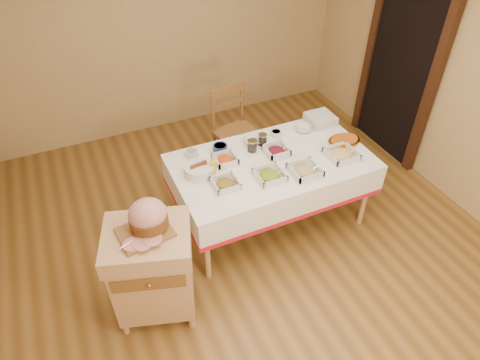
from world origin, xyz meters
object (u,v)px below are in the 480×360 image
object	(u,v)px
dining_table	(271,174)
butcher_cart	(152,268)
preserve_jar_left	(252,146)
preserve_jar_right	(262,140)
dining_chair	(235,131)
bread_basket	(199,170)
ham_on_board	(148,218)
brass_platter	(344,141)
mustard_bottle	(213,167)
plate_stack	(320,119)

from	to	relation	value
dining_table	butcher_cart	distance (m)	1.42
butcher_cart	preserve_jar_left	distance (m)	1.45
preserve_jar_right	dining_chair	bearing A→B (deg)	88.92
bread_basket	dining_chair	bearing A→B (deg)	49.87
ham_on_board	dining_table	bearing A→B (deg)	22.01
dining_chair	brass_platter	distance (m)	1.24
mustard_bottle	bread_basket	world-z (taller)	mustard_bottle
dining_table	brass_platter	xyz separation A→B (m)	(0.77, -0.03, 0.18)
mustard_bottle	brass_platter	bearing A→B (deg)	-3.21
butcher_cart	preserve_jar_right	distance (m)	1.60
butcher_cart	ham_on_board	xyz separation A→B (m)	(0.04, 0.03, 0.49)
mustard_bottle	plate_stack	size ratio (longest dim) A/B	0.64
dining_table	bread_basket	world-z (taller)	bread_basket
butcher_cart	preserve_jar_right	bearing A→B (deg)	31.22
dining_table	butcher_cart	world-z (taller)	butcher_cart
dining_chair	bread_basket	xyz separation A→B (m)	(-0.73, -0.86, 0.30)
butcher_cart	preserve_jar_left	world-z (taller)	butcher_cart
preserve_jar_right	preserve_jar_left	bearing A→B (deg)	-157.03
dining_table	dining_chair	world-z (taller)	dining_chair
butcher_cart	dining_chair	world-z (taller)	dining_chair
preserve_jar_right	mustard_bottle	xyz separation A→B (m)	(-0.59, -0.22, 0.02)
preserve_jar_left	plate_stack	xyz separation A→B (m)	(0.85, 0.15, -0.01)
dining_chair	plate_stack	xyz separation A→B (m)	(0.70, -0.58, 0.30)
dining_table	preserve_jar_right	world-z (taller)	preserve_jar_right
preserve_jar_left	preserve_jar_right	world-z (taller)	preserve_jar_left
dining_chair	brass_platter	bearing A→B (deg)	-53.44
dining_table	bread_basket	xyz separation A→B (m)	(-0.68, 0.08, 0.21)
butcher_cart	brass_platter	bearing A→B (deg)	13.93
preserve_jar_right	brass_platter	xyz separation A→B (m)	(0.73, -0.30, -0.03)
dining_chair	ham_on_board	distance (m)	2.02
dining_chair	ham_on_board	bearing A→B (deg)	-132.09
dining_table	butcher_cart	size ratio (longest dim) A/B	2.05
bread_basket	plate_stack	size ratio (longest dim) A/B	0.99
preserve_jar_right	mustard_bottle	world-z (taller)	mustard_bottle
butcher_cart	bread_basket	distance (m)	0.94
preserve_jar_left	dining_chair	bearing A→B (deg)	78.49
dining_chair	preserve_jar_right	size ratio (longest dim) A/B	8.87
preserve_jar_right	bread_basket	xyz separation A→B (m)	(-0.71, -0.19, -0.00)
dining_chair	plate_stack	size ratio (longest dim) A/B	3.78
butcher_cart	mustard_bottle	distance (m)	1.01
preserve_jar_right	brass_platter	distance (m)	0.79
preserve_jar_left	dining_table	bearing A→B (deg)	-64.12
ham_on_board	butcher_cart	bearing A→B (deg)	-141.86
mustard_bottle	bread_basket	distance (m)	0.13
preserve_jar_left	plate_stack	world-z (taller)	preserve_jar_left
dining_table	bread_basket	size ratio (longest dim) A/B	7.03
dining_table	preserve_jar_right	xyz separation A→B (m)	(0.03, 0.27, 0.21)
dining_chair	brass_platter	size ratio (longest dim) A/B	3.02
bread_basket	mustard_bottle	bearing A→B (deg)	-17.29
dining_table	preserve_jar_left	bearing A→B (deg)	115.88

